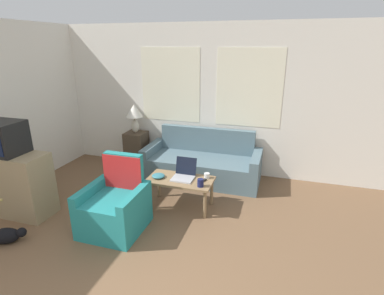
% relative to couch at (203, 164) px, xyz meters
% --- Properties ---
extents(wall_back, '(6.61, 0.06, 2.60)m').
position_rel_couch_xyz_m(wall_back, '(0.05, 0.42, 1.05)').
color(wall_back, white).
rests_on(wall_back, ground_plane).
extents(couch, '(1.98, 0.82, 0.84)m').
position_rel_couch_xyz_m(couch, '(0.00, 0.00, 0.00)').
color(couch, slate).
rests_on(couch, ground_plane).
extents(armchair, '(0.72, 0.73, 0.92)m').
position_rel_couch_xyz_m(armchair, '(-0.66, -1.79, 0.03)').
color(armchair, teal).
rests_on(armchair, ground_plane).
extents(tv_dresser, '(1.04, 0.46, 0.88)m').
position_rel_couch_xyz_m(tv_dresser, '(-2.18, -1.87, 0.18)').
color(tv_dresser, '#998460').
rests_on(tv_dresser, ground_plane).
extents(television, '(0.47, 0.43, 0.43)m').
position_rel_couch_xyz_m(television, '(-2.18, -1.87, 0.84)').
color(television, black).
rests_on(television, tv_dresser).
extents(side_table, '(0.37, 0.37, 0.69)m').
position_rel_couch_xyz_m(side_table, '(-1.34, 0.13, 0.09)').
color(side_table, '#4C3D2D').
rests_on(side_table, ground_plane).
extents(table_lamp, '(0.31, 0.31, 0.53)m').
position_rel_couch_xyz_m(table_lamp, '(-1.34, 0.13, 0.79)').
color(table_lamp, beige).
rests_on(table_lamp, side_table).
extents(coffee_table, '(0.93, 0.49, 0.44)m').
position_rel_couch_xyz_m(coffee_table, '(-0.05, -1.05, 0.12)').
color(coffee_table, '#8E704C').
rests_on(coffee_table, ground_plane).
extents(laptop, '(0.30, 0.33, 0.27)m').
position_rel_couch_xyz_m(laptop, '(-0.01, -0.99, 0.24)').
color(laptop, '#B7B7BC').
rests_on(laptop, coffee_table).
extents(cup_navy, '(0.09, 0.09, 0.11)m').
position_rel_couch_xyz_m(cup_navy, '(0.29, -1.19, 0.23)').
color(cup_navy, '#191E4C').
rests_on(cup_navy, coffee_table).
extents(cup_yellow, '(0.08, 0.08, 0.07)m').
position_rel_couch_xyz_m(cup_yellow, '(0.30, -0.90, 0.22)').
color(cup_yellow, white).
rests_on(cup_yellow, coffee_table).
extents(snack_bowl, '(0.19, 0.19, 0.05)m').
position_rel_couch_xyz_m(snack_bowl, '(-0.37, -1.09, 0.20)').
color(snack_bowl, teal).
rests_on(snack_bowl, coffee_table).
extents(tv_remote, '(0.09, 0.16, 0.02)m').
position_rel_couch_xyz_m(tv_remote, '(0.27, -1.04, 0.19)').
color(tv_remote, black).
rests_on(tv_remote, coffee_table).
extents(cat_black, '(0.55, 0.30, 0.19)m').
position_rel_couch_xyz_m(cat_black, '(-1.74, -2.46, -0.16)').
color(cat_black, black).
rests_on(cat_black, ground_plane).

